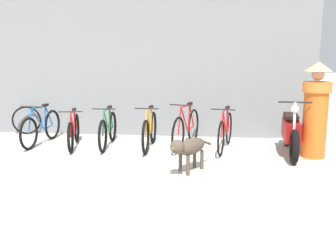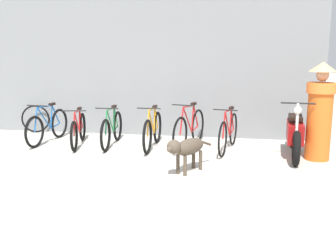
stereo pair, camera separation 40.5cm
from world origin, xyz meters
name	(u,v)px [view 2 (the right image)]	position (x,y,z in m)	size (l,w,h in m)	color
ground_plane	(97,182)	(0.00, 0.00, 0.00)	(60.00, 60.00, 0.00)	#B7B2A5
shop_wall_back	(146,62)	(0.00, 3.46, 1.68)	(7.83, 0.20, 3.36)	slate
bicycle_0	(48,126)	(-1.90, 2.30, 0.35)	(0.46, 1.63, 0.85)	black
bicycle_1	(78,130)	(-1.14, 2.14, 0.32)	(0.49, 1.55, 0.79)	black
bicycle_2	(112,129)	(-0.45, 2.24, 0.34)	(0.46, 1.61, 0.84)	black
bicycle_3	(153,131)	(0.41, 2.19, 0.35)	(0.46, 1.62, 0.87)	black
bicycle_4	(189,129)	(1.14, 2.35, 0.38)	(0.55, 1.68, 0.92)	black
bicycle_5	(228,132)	(1.92, 2.24, 0.36)	(0.47, 1.66, 0.87)	black
motorcycle	(295,134)	(3.14, 2.03, 0.42)	(0.58, 1.95, 1.06)	black
stray_dog	(187,148)	(1.28, 0.68, 0.42)	(0.68, 1.04, 0.60)	#4C3F33
person_in_robes	(320,110)	(3.52, 1.86, 0.91)	(0.54, 0.54, 1.75)	orange
spare_tire_left	(36,119)	(-2.66, 3.21, 0.33)	(0.65, 0.22, 0.66)	black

